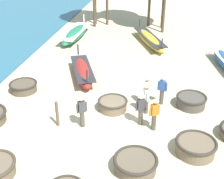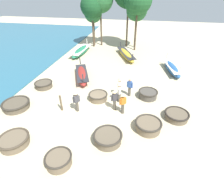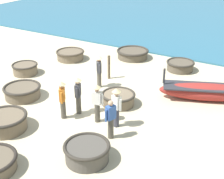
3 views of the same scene
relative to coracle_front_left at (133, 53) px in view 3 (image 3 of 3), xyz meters
name	(u,v)px [view 3 (image 3 of 3)]	position (x,y,z in m)	size (l,w,h in m)	color
ground_plane	(90,97)	(5.83, 0.73, -0.30)	(80.00, 80.00, 0.00)	#C6B793
coracle_front_left	(133,53)	(0.00, 0.00, 0.00)	(2.01, 2.01, 0.55)	brown
coracle_tilted	(22,91)	(7.50, -1.96, 0.02)	(1.76, 1.76, 0.58)	brown
coracle_upturned	(87,152)	(9.78, 3.33, 0.04)	(1.59, 1.59, 0.63)	#4C473F
coracle_beside_post	(70,55)	(2.20, -3.21, 0.01)	(1.75, 1.75, 0.57)	brown
coracle_nearest	(118,98)	(5.81, 2.27, 0.01)	(1.55, 1.55, 0.57)	brown
coracle_weathered	(5,121)	(9.84, -0.49, 0.04)	(1.74, 1.74, 0.64)	brown
coracle_front_right	(180,65)	(0.43, 3.28, -0.01)	(1.59, 1.59, 0.54)	brown
coracle_far_right	(25,68)	(5.33, -3.94, 0.01)	(1.42, 1.42, 0.58)	brown
long_boat_white_hull	(208,92)	(3.29, 5.61, 0.11)	(2.69, 4.50, 1.45)	maroon
fisherman_hauling	(97,101)	(7.52, 2.27, 0.66)	(0.36, 0.52, 1.67)	#4C473D
fisherman_by_coracle	(62,97)	(8.00, 0.90, 0.66)	(0.46, 0.37, 1.67)	#4C473D
fisherman_standing_left	(99,69)	(4.68, 0.53, 0.66)	(0.43, 0.39, 1.67)	#4C473D
fisherman_crouching	(78,93)	(7.35, 1.21, 0.66)	(0.49, 0.36, 1.67)	#4C473D
fisherman_with_hat	(111,118)	(8.24, 3.34, 0.53)	(0.51, 0.31, 1.57)	#4C473D
fisherman_standing_right	(116,105)	(7.44, 3.12, 0.66)	(0.36, 0.51, 1.67)	#383842
mooring_post_inland	(109,67)	(3.51, 0.39, 0.34)	(0.14, 0.14, 1.29)	brown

